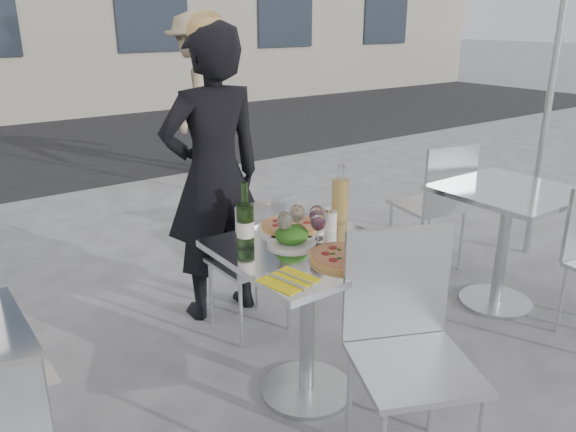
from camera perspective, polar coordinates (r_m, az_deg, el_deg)
ground at (r=2.82m, az=1.88°, el=-17.36°), size 80.00×80.00×0.00m
street_asphalt at (r=8.56m, az=-26.05°, el=6.11°), size 24.00×5.00×0.00m
main_table at (r=2.54m, az=2.01°, el=-7.56°), size 0.72×0.72×0.75m
side_table_right at (r=3.59m, az=21.25°, el=-0.63°), size 0.72×0.72×0.75m
chair_far at (r=3.04m, az=-3.16°, el=-3.94°), size 0.38×0.39×0.82m
chair_near at (r=2.23m, az=11.85°, el=-11.55°), size 0.57×0.58×0.95m
side_chair_rfar at (r=3.95m, az=14.97°, el=1.84°), size 0.49×0.50×0.91m
woman_diner at (r=3.21m, az=-7.55°, el=3.93°), size 0.63×0.44×1.68m
pedestrian_b at (r=6.47m, az=-9.16°, el=12.06°), size 1.24×1.30×1.77m
pizza_near at (r=2.33m, az=5.85°, el=-4.13°), size 0.30×0.30×0.02m
pizza_far at (r=2.64m, az=0.29°, el=-1.08°), size 0.32×0.32×0.03m
salad_plate at (r=2.46m, az=0.38°, el=-2.09°), size 0.22×0.22×0.09m
wine_bottle at (r=2.40m, az=-4.35°, el=-0.76°), size 0.07×0.08×0.29m
carafe at (r=2.70m, az=5.31°, el=1.65°), size 0.08×0.08×0.29m
sugar_shaker at (r=2.63m, az=4.29°, el=-0.32°), size 0.06×0.06×0.11m
wineglass_white_a at (r=2.42m, az=-0.32°, el=-0.62°), size 0.07×0.07×0.16m
wineglass_white_b at (r=2.51m, az=0.94°, el=0.12°), size 0.07×0.07×0.16m
wineglass_red_a at (r=2.42m, az=3.09°, el=-0.69°), size 0.07×0.07×0.16m
wineglass_red_b at (r=2.50m, az=2.94°, el=0.04°), size 0.07×0.07×0.16m
napkin_left at (r=2.14m, az=0.03°, el=-6.51°), size 0.21×0.21×0.01m
napkin_right at (r=2.48m, az=9.36°, el=-3.01°), size 0.19×0.20×0.01m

